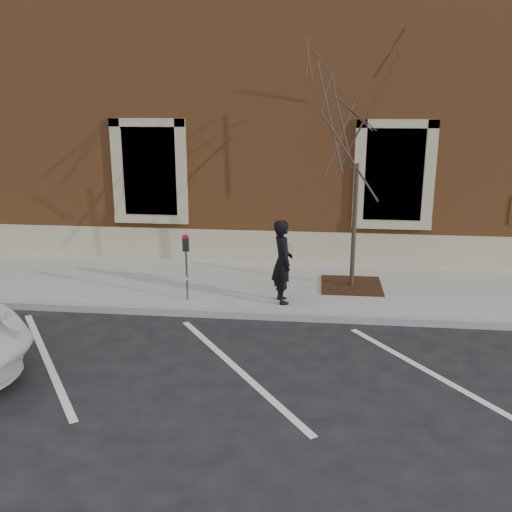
# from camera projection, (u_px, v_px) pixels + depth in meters

# --- Properties ---
(ground) EXTENTS (120.00, 120.00, 0.00)m
(ground) POSITION_uv_depth(u_px,v_px,m) (253.00, 318.00, 11.24)
(ground) COLOR #28282B
(ground) RESTS_ON ground
(sidewalk_near) EXTENTS (40.00, 3.50, 0.15)m
(sidewalk_near) POSITION_uv_depth(u_px,v_px,m) (262.00, 286.00, 12.89)
(sidewalk_near) COLOR #B5B4AA
(sidewalk_near) RESTS_ON ground
(curb_near) EXTENTS (40.00, 0.12, 0.15)m
(curb_near) POSITION_uv_depth(u_px,v_px,m) (252.00, 315.00, 11.17)
(curb_near) COLOR #9E9E99
(curb_near) RESTS_ON ground
(parking_stripes) EXTENTS (28.00, 4.40, 0.01)m
(parking_stripes) POSITION_uv_depth(u_px,v_px,m) (237.00, 369.00, 9.13)
(parking_stripes) COLOR silver
(parking_stripes) RESTS_ON ground
(building_civic) EXTENTS (40.00, 8.62, 8.00)m
(building_civic) POSITION_uv_depth(u_px,v_px,m) (282.00, 104.00, 17.57)
(building_civic) COLOR brown
(building_civic) RESTS_ON ground
(man) EXTENTS (0.58, 0.72, 1.71)m
(man) POSITION_uv_depth(u_px,v_px,m) (282.00, 262.00, 11.46)
(man) COLOR black
(man) RESTS_ON sidewalk_near
(parking_meter) EXTENTS (0.12, 0.10, 1.37)m
(parking_meter) POSITION_uv_depth(u_px,v_px,m) (186.00, 255.00, 11.57)
(parking_meter) COLOR #595B60
(parking_meter) RESTS_ON sidewalk_near
(tree_grate) EXTENTS (1.32, 1.32, 0.03)m
(tree_grate) POSITION_uv_depth(u_px,v_px,m) (351.00, 285.00, 12.65)
(tree_grate) COLOR #362211
(tree_grate) RESTS_ON sidewalk_near
(sapling) EXTENTS (2.96, 2.96, 4.93)m
(sapling) POSITION_uv_depth(u_px,v_px,m) (359.00, 127.00, 11.72)
(sapling) COLOR #3D2B25
(sapling) RESTS_ON sidewalk_near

